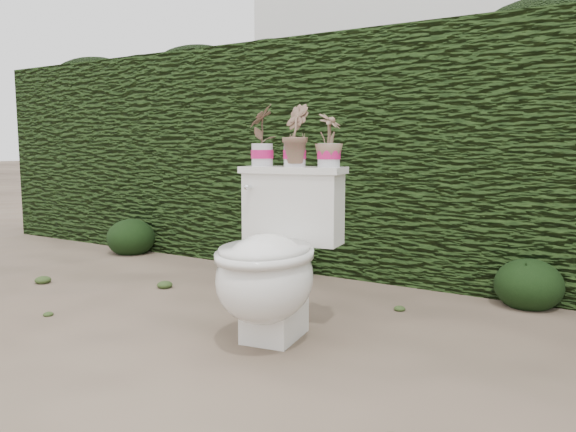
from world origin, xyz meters
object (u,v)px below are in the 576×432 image
Objects in this scene: potted_plant_center at (295,137)px; toilet at (273,262)px; potted_plant_right at (329,142)px; potted_plant_left at (262,137)px.

toilet is at bearing 148.45° from potted_plant_center.
potted_plant_center reaches higher than potted_plant_right.
potted_plant_left is at bearing 98.99° from potted_plant_right.
potted_plant_left reaches higher than potted_plant_center.
potted_plant_right is at bearing 86.92° from potted_plant_left.
potted_plant_left is 1.22× the size of potted_plant_right.
potted_plant_center is (-0.03, 0.24, 0.56)m from toilet.
potted_plant_left is at bearing 60.42° from potted_plant_center.
potted_plant_right reaches higher than toilet.
potted_plant_left reaches higher than potted_plant_right.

